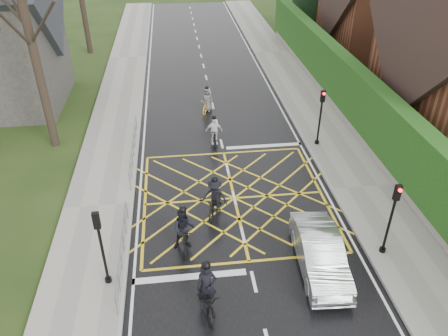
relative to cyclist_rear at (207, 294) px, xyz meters
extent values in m
plane|color=black|center=(1.74, 5.94, -0.66)|extent=(120.00, 120.00, 0.00)
cube|color=black|center=(1.74, 5.94, -0.66)|extent=(9.00, 80.00, 0.01)
cube|color=gray|center=(7.74, 5.94, -0.59)|extent=(3.00, 80.00, 0.15)
cube|color=gray|center=(-4.26, 5.94, -0.59)|extent=(3.00, 80.00, 0.15)
cube|color=slate|center=(9.49, 11.94, -0.31)|extent=(0.50, 38.00, 0.70)
cube|color=#103D11|center=(9.49, 11.94, 1.44)|extent=(0.90, 38.00, 2.80)
cube|color=brown|center=(16.49, 23.94, 2.34)|extent=(9.00, 8.00, 6.00)
cylinder|color=black|center=(12.49, 31.94, -0.06)|extent=(0.50, 0.50, 1.20)
cylinder|color=black|center=(-7.26, 11.94, 4.84)|extent=(0.44, 0.44, 11.00)
cylinder|color=slate|center=(-2.91, 2.44, 0.34)|extent=(0.05, 5.00, 0.05)
cylinder|color=slate|center=(-2.91, 2.44, -0.11)|extent=(0.04, 5.00, 0.04)
cylinder|color=slate|center=(-2.91, -0.06, -0.16)|extent=(0.04, 0.04, 1.00)
cylinder|color=slate|center=(-2.91, 4.94, -0.16)|extent=(0.04, 0.04, 1.00)
cylinder|color=slate|center=(-2.91, 9.94, 0.34)|extent=(0.05, 6.00, 0.05)
cylinder|color=slate|center=(-2.91, 9.94, -0.11)|extent=(0.04, 6.00, 0.04)
cylinder|color=slate|center=(-2.91, 6.94, -0.16)|extent=(0.04, 0.04, 1.00)
cylinder|color=slate|center=(-2.91, 12.94, -0.16)|extent=(0.04, 0.04, 1.00)
cylinder|color=black|center=(6.84, 10.14, 0.84)|extent=(0.10, 0.10, 3.00)
cylinder|color=black|center=(6.84, 10.14, -0.51)|extent=(0.24, 0.24, 0.30)
cube|color=black|center=(6.84, 10.14, 2.24)|extent=(0.22, 0.16, 0.62)
sphere|color=#FF0C0C|center=(6.84, 10.02, 2.42)|extent=(0.14, 0.14, 0.14)
cylinder|color=black|center=(6.84, 1.74, 0.84)|extent=(0.10, 0.10, 3.00)
cylinder|color=black|center=(6.84, 1.74, -0.51)|extent=(0.24, 0.24, 0.30)
cube|color=black|center=(6.84, 1.74, 2.24)|extent=(0.22, 0.16, 0.62)
sphere|color=#FF0C0C|center=(6.84, 1.62, 2.42)|extent=(0.14, 0.14, 0.14)
cylinder|color=black|center=(-3.36, 1.44, 0.84)|extent=(0.10, 0.10, 3.00)
cylinder|color=black|center=(-3.36, 1.44, -0.51)|extent=(0.24, 0.24, 0.30)
cube|color=black|center=(-3.36, 1.44, 2.24)|extent=(0.22, 0.16, 0.62)
sphere|color=#FF0C0C|center=(-3.36, 1.56, 2.42)|extent=(0.14, 0.14, 0.14)
imported|color=black|center=(0.00, -0.03, -0.11)|extent=(0.92, 2.15, 1.10)
imported|color=black|center=(0.00, 0.07, 0.27)|extent=(0.72, 0.51, 1.87)
sphere|color=black|center=(0.00, 0.07, 1.23)|extent=(0.29, 0.29, 0.29)
imported|color=black|center=(-0.61, 2.96, -0.07)|extent=(0.58, 1.96, 1.18)
imported|color=black|center=(-0.61, 3.06, 0.24)|extent=(0.88, 0.69, 1.80)
sphere|color=black|center=(-0.61, 3.06, 1.16)|extent=(0.28, 0.28, 0.28)
imported|color=black|center=(0.77, 4.96, -0.17)|extent=(1.26, 1.98, 0.98)
imported|color=black|center=(0.77, 5.06, 0.17)|extent=(1.22, 0.95, 1.67)
sphere|color=black|center=(0.77, 5.06, 1.03)|extent=(0.26, 0.26, 0.26)
imported|color=black|center=(1.34, 10.96, -0.16)|extent=(0.48, 1.68, 1.01)
imported|color=white|center=(1.34, 11.06, 0.11)|extent=(0.91, 0.38, 1.54)
sphere|color=black|center=(1.34, 11.06, 0.90)|extent=(0.24, 0.24, 0.24)
imported|color=gold|center=(1.34, 15.19, -0.22)|extent=(1.19, 1.77, 0.88)
imported|color=#525559|center=(1.34, 15.29, 0.09)|extent=(0.86, 0.72, 1.49)
sphere|color=black|center=(1.34, 15.29, 0.85)|extent=(0.23, 0.23, 0.23)
imported|color=silver|center=(4.21, 1.35, 0.03)|extent=(1.71, 4.30, 1.39)
camera|label=1|loc=(-0.61, -9.73, 11.14)|focal=35.00mm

